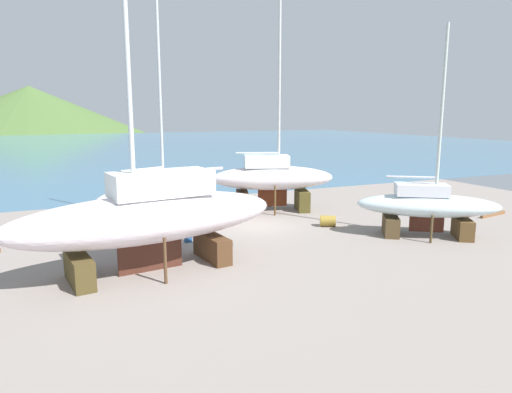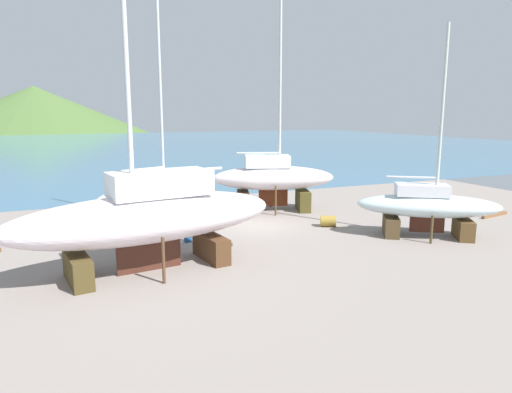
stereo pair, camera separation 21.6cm
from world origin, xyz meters
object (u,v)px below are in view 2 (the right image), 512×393
object	(u,v)px
worker	(188,225)
sailboat_mid_port	(428,206)
sailboat_far_slipway	(158,193)
sailboat_small_center	(149,216)
barrel_blue_faded	(328,221)
sailboat_large_starboard	(273,178)

from	to	relation	value
worker	sailboat_mid_port	bearing A→B (deg)	50.09
sailboat_far_slipway	worker	size ratio (longest dim) A/B	7.89
sailboat_small_center	barrel_blue_faded	size ratio (longest dim) A/B	20.27
worker	barrel_blue_faded	size ratio (longest dim) A/B	1.97
barrel_blue_faded	sailboat_mid_port	bearing A→B (deg)	-47.79
sailboat_small_center	sailboat_mid_port	bearing A→B (deg)	170.27
sailboat_far_slipway	barrel_blue_faded	xyz separation A→B (m)	(8.37, -4.48, -1.41)
sailboat_mid_port	sailboat_far_slipway	bearing A→B (deg)	178.42
sailboat_large_starboard	barrel_blue_faded	world-z (taller)	sailboat_large_starboard
sailboat_far_slipway	sailboat_large_starboard	xyz separation A→B (m)	(7.32, 0.44, 0.39)
sailboat_far_slipway	barrel_blue_faded	world-z (taller)	sailboat_far_slipway
sailboat_mid_port	worker	world-z (taller)	sailboat_mid_port
sailboat_large_starboard	barrel_blue_faded	distance (m)	5.34
worker	barrel_blue_faded	xyz separation A→B (m)	(7.87, -0.06, -0.55)
sailboat_large_starboard	worker	distance (m)	8.47
sailboat_far_slipway	sailboat_mid_port	xyz separation A→B (m)	(11.76, -8.22, -0.14)
sailboat_far_slipway	worker	world-z (taller)	sailboat_far_slipway
barrel_blue_faded	worker	bearing A→B (deg)	179.56
sailboat_far_slipway	sailboat_large_starboard	bearing A→B (deg)	-18.13
barrel_blue_faded	sailboat_far_slipway	bearing A→B (deg)	151.84
sailboat_mid_port	sailboat_small_center	bearing A→B (deg)	-148.44
worker	barrel_blue_faded	world-z (taller)	worker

